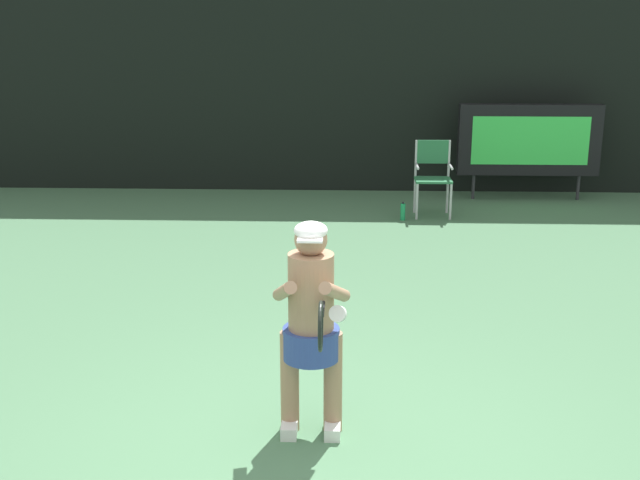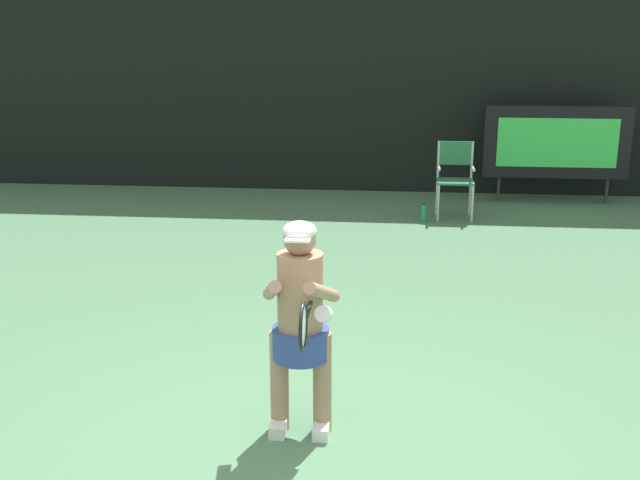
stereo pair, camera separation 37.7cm
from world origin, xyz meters
name	(u,v)px [view 1 (the left image)]	position (x,y,z in m)	size (l,w,h in m)	color
backdrop_screen	(337,80)	(0.00, 8.50, 1.81)	(18.00, 0.12, 3.66)	black
scoreboard	(529,140)	(3.01, 7.88, 0.95)	(2.20, 0.21, 1.50)	black
umpire_chair	(433,173)	(1.42, 6.80, 0.62)	(0.52, 0.44, 1.08)	#B7B7BC
water_bottle	(403,212)	(0.98, 6.48, 0.12)	(0.07, 0.07, 0.27)	#1C9253
tennis_player	(311,320)	(-0.04, 0.49, 0.84)	(0.54, 0.62, 1.52)	white
tennis_racket	(321,325)	(0.05, -0.01, 1.00)	(0.03, 0.60, 0.31)	black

